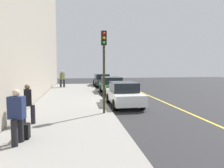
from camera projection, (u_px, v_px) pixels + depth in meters
ground_plane at (120, 104)px, 14.34m from camera, size 56.00×56.00×0.00m
sidewalk at (71, 104)px, 13.81m from camera, size 28.00×4.60×0.15m
lane_stripe_centre at (164, 102)px, 14.85m from camera, size 28.00×0.14×0.01m
parked_car_charcoal at (102, 80)px, 25.85m from camera, size 4.25×2.00×1.51m
parked_car_green at (112, 85)px, 19.53m from camera, size 4.69×2.00×1.51m
parked_car_white at (124, 94)px, 13.62m from camera, size 4.11×1.91×1.51m
pedestrian_black_coat at (28, 103)px, 8.77m from camera, size 0.51×0.54×1.69m
pedestrian_navy_coat at (17, 115)px, 6.54m from camera, size 0.56×0.53×1.74m
pedestrian_olive_coat at (62, 78)px, 23.39m from camera, size 0.59×0.57×1.86m
traffic_light_pole at (104, 58)px, 10.62m from camera, size 0.35×0.26×4.17m
rolling_suitcase at (26, 131)px, 7.10m from camera, size 0.34×0.22×0.87m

